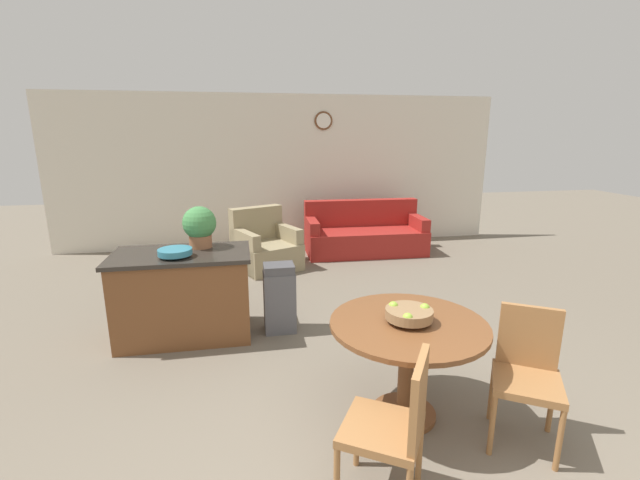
{
  "coord_description": "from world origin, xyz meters",
  "views": [
    {
      "loc": [
        -0.76,
        -1.58,
        2.04
      ],
      "look_at": [
        0.03,
        2.66,
        0.95
      ],
      "focal_mm": 24.0,
      "sensor_mm": 36.0,
      "label": 1
    }
  ],
  "objects_px": {
    "kitchen_island": "(184,295)",
    "potted_plant": "(200,226)",
    "teal_bowl": "(175,252)",
    "trash_bin": "(280,298)",
    "armchair": "(265,248)",
    "dining_chair_near_left": "(395,423)",
    "dining_table": "(407,344)",
    "couch": "(364,236)",
    "fruit_bowl": "(409,314)",
    "dining_chair_near_right": "(527,369)"
  },
  "relations": [
    {
      "from": "kitchen_island",
      "to": "dining_table",
      "type": "bearing_deg",
      "value": -43.55
    },
    {
      "from": "fruit_bowl",
      "to": "teal_bowl",
      "type": "xyz_separation_m",
      "value": [
        -1.75,
        1.49,
        0.12
      ]
    },
    {
      "from": "fruit_bowl",
      "to": "kitchen_island",
      "type": "bearing_deg",
      "value": 136.44
    },
    {
      "from": "potted_plant",
      "to": "trash_bin",
      "type": "xyz_separation_m",
      "value": [
        0.78,
        -0.24,
        -0.75
      ]
    },
    {
      "from": "dining_table",
      "to": "trash_bin",
      "type": "xyz_separation_m",
      "value": [
        -0.77,
        1.58,
        -0.22
      ]
    },
    {
      "from": "couch",
      "to": "trash_bin",
      "type": "bearing_deg",
      "value": -120.18
    },
    {
      "from": "dining_table",
      "to": "kitchen_island",
      "type": "xyz_separation_m",
      "value": [
        -1.72,
        1.64,
        -0.13
      ]
    },
    {
      "from": "dining_table",
      "to": "dining_chair_near_right",
      "type": "distance_m",
      "value": 0.79
    },
    {
      "from": "kitchen_island",
      "to": "couch",
      "type": "height_order",
      "value": "kitchen_island"
    },
    {
      "from": "fruit_bowl",
      "to": "armchair",
      "type": "xyz_separation_m",
      "value": [
        -0.78,
        3.81,
        -0.51
      ]
    },
    {
      "from": "trash_bin",
      "to": "couch",
      "type": "relative_size",
      "value": 0.36
    },
    {
      "from": "dining_chair_near_right",
      "to": "dining_table",
      "type": "bearing_deg",
      "value": 5.25
    },
    {
      "from": "dining_table",
      "to": "dining_chair_near_left",
      "type": "distance_m",
      "value": 0.79
    },
    {
      "from": "dining_chair_near_left",
      "to": "armchair",
      "type": "xyz_separation_m",
      "value": [
        -0.43,
        4.52,
        -0.21
      ]
    },
    {
      "from": "teal_bowl",
      "to": "dining_table",
      "type": "bearing_deg",
      "value": -40.38
    },
    {
      "from": "kitchen_island",
      "to": "teal_bowl",
      "type": "relative_size",
      "value": 4.22
    },
    {
      "from": "fruit_bowl",
      "to": "couch",
      "type": "relative_size",
      "value": 0.16
    },
    {
      "from": "kitchen_island",
      "to": "trash_bin",
      "type": "distance_m",
      "value": 0.96
    },
    {
      "from": "dining_table",
      "to": "armchair",
      "type": "relative_size",
      "value": 0.97
    },
    {
      "from": "dining_chair_near_right",
      "to": "fruit_bowl",
      "type": "relative_size",
      "value": 2.76
    },
    {
      "from": "dining_chair_near_right",
      "to": "kitchen_island",
      "type": "relative_size",
      "value": 0.68
    },
    {
      "from": "fruit_bowl",
      "to": "armchair",
      "type": "distance_m",
      "value": 3.93
    },
    {
      "from": "couch",
      "to": "fruit_bowl",
      "type": "bearing_deg",
      "value": -100.75
    },
    {
      "from": "dining_table",
      "to": "teal_bowl",
      "type": "height_order",
      "value": "teal_bowl"
    },
    {
      "from": "potted_plant",
      "to": "armchair",
      "type": "relative_size",
      "value": 0.38
    },
    {
      "from": "couch",
      "to": "kitchen_island",
      "type": "bearing_deg",
      "value": -132.89
    },
    {
      "from": "dining_chair_near_left",
      "to": "fruit_bowl",
      "type": "height_order",
      "value": "dining_chair_near_left"
    },
    {
      "from": "potted_plant",
      "to": "couch",
      "type": "distance_m",
      "value": 3.66
    },
    {
      "from": "kitchen_island",
      "to": "teal_bowl",
      "type": "xyz_separation_m",
      "value": [
        -0.03,
        -0.15,
        0.49
      ]
    },
    {
      "from": "fruit_bowl",
      "to": "potted_plant",
      "type": "distance_m",
      "value": 2.41
    },
    {
      "from": "couch",
      "to": "armchair",
      "type": "bearing_deg",
      "value": -160.86
    },
    {
      "from": "dining_chair_near_left",
      "to": "potted_plant",
      "type": "relative_size",
      "value": 2.14
    },
    {
      "from": "dining_table",
      "to": "kitchen_island",
      "type": "relative_size",
      "value": 0.83
    },
    {
      "from": "dining_chair_near_left",
      "to": "potted_plant",
      "type": "bearing_deg",
      "value": 56.89
    },
    {
      "from": "fruit_bowl",
      "to": "couch",
      "type": "bearing_deg",
      "value": 77.48
    },
    {
      "from": "kitchen_island",
      "to": "potted_plant",
      "type": "height_order",
      "value": "potted_plant"
    },
    {
      "from": "dining_table",
      "to": "armchair",
      "type": "bearing_deg",
      "value": 101.6
    },
    {
      "from": "teal_bowl",
      "to": "kitchen_island",
      "type": "bearing_deg",
      "value": 78.64
    },
    {
      "from": "trash_bin",
      "to": "armchair",
      "type": "bearing_deg",
      "value": 90.42
    },
    {
      "from": "trash_bin",
      "to": "armchair",
      "type": "xyz_separation_m",
      "value": [
        -0.02,
        2.23,
        -0.06
      ]
    },
    {
      "from": "trash_bin",
      "to": "armchair",
      "type": "relative_size",
      "value": 0.64
    },
    {
      "from": "teal_bowl",
      "to": "trash_bin",
      "type": "height_order",
      "value": "teal_bowl"
    },
    {
      "from": "trash_bin",
      "to": "couch",
      "type": "height_order",
      "value": "couch"
    },
    {
      "from": "couch",
      "to": "dining_chair_near_left",
      "type": "bearing_deg",
      "value": -102.81
    },
    {
      "from": "teal_bowl",
      "to": "potted_plant",
      "type": "xyz_separation_m",
      "value": [
        0.21,
        0.33,
        0.18
      ]
    },
    {
      "from": "fruit_bowl",
      "to": "dining_table",
      "type": "bearing_deg",
      "value": -14.96
    },
    {
      "from": "dining_chair_near_right",
      "to": "teal_bowl",
      "type": "height_order",
      "value": "teal_bowl"
    },
    {
      "from": "dining_table",
      "to": "potted_plant",
      "type": "distance_m",
      "value": 2.45
    },
    {
      "from": "fruit_bowl",
      "to": "kitchen_island",
      "type": "distance_m",
      "value": 2.41
    },
    {
      "from": "dining_chair_near_left",
      "to": "armchair",
      "type": "height_order",
      "value": "dining_chair_near_left"
    }
  ]
}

